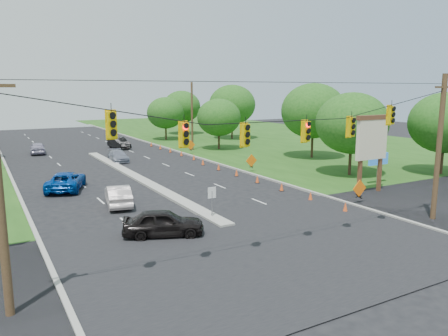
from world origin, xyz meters
TOP-DOWN VIEW (x-y plane):
  - ground at (0.00, 0.00)m, footprint 160.00×160.00m
  - grass_right at (30.00, 20.00)m, footprint 40.00×160.00m
  - cross_street at (0.00, 0.00)m, footprint 160.00×14.00m
  - curb_left at (-10.10, 30.00)m, footprint 0.25×110.00m
  - curb_right at (10.10, 30.00)m, footprint 0.25×110.00m
  - median at (0.00, 21.00)m, footprint 1.00×34.00m
  - median_sign at (0.00, 6.00)m, footprint 0.55×0.06m
  - signal_span at (-0.05, -1.00)m, footprint 25.60×0.32m
  - utility_pole_far_right at (12.50, 35.00)m, footprint 0.28×0.28m
  - pylon_sign at (14.31, 6.20)m, footprint 5.90×2.30m
  - cone_0 at (8.49, 3.00)m, footprint 0.32×0.32m
  - cone_1 at (8.49, 6.50)m, footprint 0.32×0.32m
  - cone_2 at (8.49, 10.00)m, footprint 0.32×0.32m
  - cone_3 at (8.49, 13.50)m, footprint 0.32×0.32m
  - cone_4 at (8.49, 17.00)m, footprint 0.32×0.32m
  - cone_5 at (8.49, 20.50)m, footprint 0.32×0.32m
  - cone_6 at (8.49, 24.00)m, footprint 0.32×0.32m
  - cone_7 at (9.09, 27.50)m, footprint 0.32×0.32m
  - cone_8 at (9.09, 31.00)m, footprint 0.32×0.32m
  - cone_9 at (9.09, 34.50)m, footprint 0.32×0.32m
  - cone_10 at (9.09, 38.00)m, footprint 0.32×0.32m
  - cone_11 at (9.09, 41.50)m, footprint 0.32×0.32m
  - work_sign_0 at (10.80, 4.00)m, footprint 1.27×0.58m
  - work_sign_1 at (10.80, 18.00)m, footprint 1.27×0.58m
  - work_sign_2 at (10.80, 32.00)m, footprint 1.27×0.58m
  - tree_7 at (18.00, 12.00)m, footprint 6.72×6.72m
  - tree_8 at (22.00, 22.00)m, footprint 7.56×7.56m
  - tree_9 at (16.00, 34.00)m, footprint 5.88×5.88m
  - tree_10 at (24.00, 44.00)m, footprint 7.56×7.56m
  - tree_11 at (20.00, 55.00)m, footprint 6.72×6.72m
  - tree_12 at (14.00, 48.00)m, footprint 5.88×5.88m
  - tree_13 at (26.00, 8.00)m, footprint 6.72×6.72m
  - black_sedan at (-3.90, 4.44)m, footprint 4.83×3.35m
  - white_sedan at (-4.23, 12.08)m, footprint 2.33×4.66m
  - blue_pickup at (-6.52, 18.98)m, footprint 4.28×5.95m
  - silver_car_far at (1.23, 30.87)m, footprint 2.06×4.47m
  - silver_car_oncoming at (-5.96, 41.67)m, footprint 2.17×4.54m
  - dark_car_receding at (4.45, 41.56)m, footprint 2.20×4.80m

SIDE VIEW (x-z plane):
  - ground at x=0.00m, z-range 0.00..0.00m
  - grass_right at x=30.00m, z-range -0.03..0.03m
  - cross_street at x=0.00m, z-range -0.01..0.01m
  - curb_left at x=-10.10m, z-range -0.08..0.08m
  - curb_right at x=10.10m, z-range -0.08..0.08m
  - median at x=0.00m, z-range -0.09..0.09m
  - cone_0 at x=8.49m, z-range 0.00..0.70m
  - cone_1 at x=8.49m, z-range 0.00..0.70m
  - cone_2 at x=8.49m, z-range 0.00..0.70m
  - cone_3 at x=8.49m, z-range 0.00..0.70m
  - cone_4 at x=8.49m, z-range 0.00..0.70m
  - cone_5 at x=8.49m, z-range 0.00..0.70m
  - cone_6 at x=8.49m, z-range 0.00..0.70m
  - cone_7 at x=9.09m, z-range 0.00..0.70m
  - cone_8 at x=9.09m, z-range 0.00..0.70m
  - cone_9 at x=9.09m, z-range 0.00..0.70m
  - cone_10 at x=9.09m, z-range 0.00..0.70m
  - cone_11 at x=9.09m, z-range 0.00..0.70m
  - silver_car_far at x=1.23m, z-range 0.00..1.27m
  - white_sedan at x=-4.23m, z-range 0.00..1.47m
  - silver_car_oncoming at x=-5.96m, z-range 0.00..1.50m
  - blue_pickup at x=-6.52m, z-range 0.00..1.50m
  - dark_car_receding at x=4.45m, z-range 0.00..1.53m
  - black_sedan at x=-3.90m, z-range 0.00..1.53m
  - work_sign_0 at x=10.80m, z-range 0.41..1.78m
  - work_sign_1 at x=10.80m, z-range 0.41..1.78m
  - work_sign_2 at x=10.80m, z-range 0.41..1.78m
  - median_sign at x=0.00m, z-range 0.44..2.49m
  - pylon_sign at x=14.31m, z-range 0.94..7.06m
  - tree_9 at x=16.00m, z-range 0.91..7.77m
  - tree_12 at x=14.00m, z-range 0.91..7.77m
  - utility_pole_far_right at x=12.50m, z-range 0.00..9.00m
  - tree_7 at x=18.00m, z-range 1.04..8.88m
  - tree_11 at x=20.00m, z-range 1.04..8.88m
  - tree_13 at x=26.00m, z-range 1.04..8.88m
  - signal_span at x=-0.05m, z-range 0.47..9.47m
  - tree_8 at x=22.00m, z-range 1.17..9.99m
  - tree_10 at x=24.00m, z-range 1.17..9.99m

